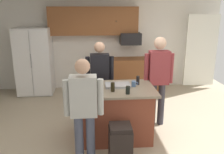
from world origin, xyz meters
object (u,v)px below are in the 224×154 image
Objects in this scene: mug_ceramic_white at (92,82)px; serving_tray at (118,85)px; mug_blue_stoneware at (134,84)px; glass_stout_tall at (128,90)px; person_elder_center at (100,76)px; glass_short_whisky at (82,91)px; glass_dark_ale at (99,84)px; kitchen_island at (113,113)px; glass_pilsner at (138,80)px; person_guest_left at (84,106)px; person_guest_right at (158,75)px; trash_bin at (120,144)px; tumbler_amber at (113,87)px; refrigerator at (35,61)px; microwave_over_range at (130,39)px.

mug_ceramic_white reaches higher than serving_tray.
mug_blue_stoneware is 0.92× the size of glass_stout_tall.
person_elder_center is 12.57× the size of glass_short_whisky.
glass_dark_ale reaches higher than glass_short_whisky.
kitchen_island is 11.97× the size of mug_blue_stoneware.
serving_tray is (0.34, 0.06, -0.05)m from glass_dark_ale.
person_guest_left is at bearing -137.03° from glass_pilsner.
person_guest_left is 0.98m from mug_ceramic_white.
person_guest_left is 1.57m from person_elder_center.
trash_bin is at bearing 28.28° from person_guest_right.
serving_tray is (-0.28, 0.03, -0.03)m from mug_blue_stoneware.
serving_tray is at bearing 9.43° from glass_dark_ale.
person_guest_right is at bearing 33.10° from tumbler_amber.
glass_dark_ale reaches higher than serving_tray.
mug_ceramic_white is 0.81m from glass_stout_tall.
glass_pilsner reaches higher than tumbler_amber.
glass_dark_ale reaches higher than trash_bin.
tumbler_amber is at bearing -50.78° from mug_ceramic_white.
refrigerator reaches higher than serving_tray.
glass_short_whisky is 1.00× the size of glass_stout_tall.
kitchen_island is 0.99m from person_guest_left.
person_guest_right is 13.58× the size of glass_stout_tall.
serving_tray reaches higher than trash_bin.
microwave_over_range is 0.92× the size of trash_bin.
person_elder_center is 1.21m from glass_stout_tall.
glass_pilsner is (-0.26, -2.52, -0.43)m from microwave_over_range.
kitchen_island is at bearing -161.60° from glass_pilsner.
mug_blue_stoneware is at bearing -14.81° from mug_ceramic_white.
glass_stout_tall is (-0.51, -3.00, -0.44)m from microwave_over_range.
kitchen_island is at bearing -136.02° from serving_tray.
person_elder_center reaches higher than glass_stout_tall.
mug_ceramic_white is at bearing 118.15° from glass_dark_ale.
trash_bin is (0.29, -0.78, -0.71)m from glass_dark_ale.
glass_short_whisky is 0.21× the size of trash_bin.
mug_blue_stoneware is at bearing 21.88° from glass_short_whisky.
glass_stout_tall reaches higher than mug_blue_stoneware.
refrigerator is 14.91× the size of mug_blue_stoneware.
tumbler_amber is at bearing -4.16° from person_elder_center.
mug_blue_stoneware is at bearing -131.23° from glass_pilsner.
microwave_over_range reaches higher than glass_dark_ale.
microwave_over_range reaches higher than glass_pilsner.
refrigerator reaches higher than kitchen_island.
mug_ceramic_white is 0.87× the size of tumbler_amber.
serving_tray is at bearing 32.63° from glass_short_whisky.
glass_pilsner is at bearing 25.18° from glass_short_whisky.
kitchen_island is (-0.71, -2.67, -0.97)m from microwave_over_range.
kitchen_island is 0.81× the size of person_guest_right.
glass_stout_tall is at bearing -54.05° from refrigerator.
mug_ceramic_white is at bearing 147.02° from kitchen_island.
person_guest_left is at bearing 14.28° from person_guest_right.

